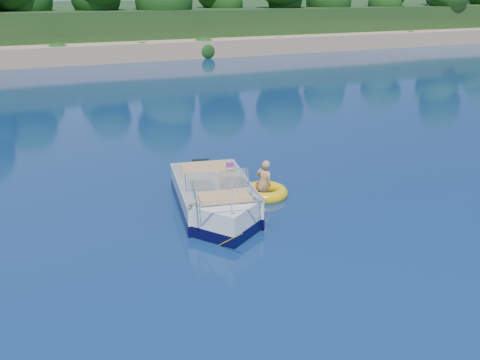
{
  "coord_description": "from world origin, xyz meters",
  "views": [
    {
      "loc": [
        -4.15,
        -11.05,
        5.7
      ],
      "look_at": [
        1.7,
        1.31,
        0.85
      ],
      "focal_mm": 40.0,
      "sensor_mm": 36.0,
      "label": 1
    }
  ],
  "objects": [
    {
      "name": "ground",
      "position": [
        0.0,
        0.0,
        0.0
      ],
      "size": [
        160.0,
        160.0,
        0.0
      ],
      "primitive_type": "plane",
      "color": "#091D43",
      "rests_on": "ground"
    },
    {
      "name": "shoreline",
      "position": [
        0.0,
        63.77,
        0.98
      ],
      "size": [
        170.0,
        59.0,
        6.0
      ],
      "color": "tan",
      "rests_on": "ground"
    },
    {
      "name": "motorboat",
      "position": [
        1.01,
        1.4,
        0.35
      ],
      "size": [
        2.65,
        5.38,
        1.81
      ],
      "rotation": [
        0.0,
        0.0,
        -0.21
      ],
      "color": "silver",
      "rests_on": "ground"
    },
    {
      "name": "tow_tube",
      "position": [
        2.79,
        1.93,
        0.09
      ],
      "size": [
        1.73,
        1.73,
        0.37
      ],
      "rotation": [
        0.0,
        0.0,
        -0.3
      ],
      "color": "yellow",
      "rests_on": "ground"
    },
    {
      "name": "boy",
      "position": [
        2.77,
        2.0,
        0.0
      ],
      "size": [
        0.7,
        0.84,
        1.53
      ],
      "primitive_type": "imported",
      "rotation": [
        0.0,
        -0.17,
        2.13
      ],
      "color": "tan",
      "rests_on": "ground"
    }
  ]
}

